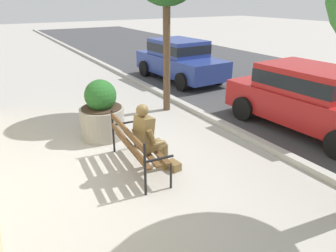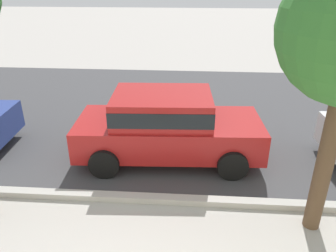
# 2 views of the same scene
# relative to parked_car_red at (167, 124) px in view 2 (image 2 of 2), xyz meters

# --- Properties ---
(street_surface) EXTENTS (60.00, 9.00, 0.01)m
(street_surface) POSITION_rel_parked_car_red_xyz_m (-0.55, 2.93, -0.84)
(street_surface) COLOR #424244
(street_surface) RESTS_ON ground
(curb_stone) EXTENTS (60.00, 0.20, 0.12)m
(curb_stone) POSITION_rel_parked_car_red_xyz_m (-0.55, -1.67, -0.78)
(curb_stone) COLOR #B2AFA8
(curb_stone) RESTS_ON ground
(parked_car_red) EXTENTS (4.18, 2.08, 1.56)m
(parked_car_red) POSITION_rel_parked_car_red_xyz_m (0.00, 0.00, 0.00)
(parked_car_red) COLOR #B21E1E
(parked_car_red) RESTS_ON ground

